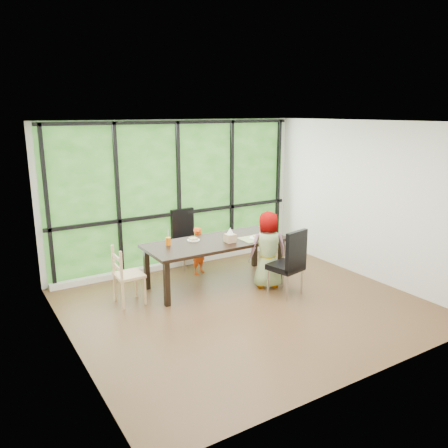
# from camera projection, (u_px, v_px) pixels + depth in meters

# --- Properties ---
(ground) EXTENTS (5.00, 5.00, 0.00)m
(ground) POSITION_uv_depth(u_px,v_px,m) (245.00, 305.00, 6.75)
(ground) COLOR black
(ground) RESTS_ON ground
(back_wall) EXTENTS (5.00, 0.00, 5.00)m
(back_wall) POSITION_uv_depth(u_px,v_px,m) (178.00, 194.00, 8.28)
(back_wall) COLOR silver
(back_wall) RESTS_ON ground
(foliage_backdrop) EXTENTS (4.80, 0.02, 2.65)m
(foliage_backdrop) POSITION_uv_depth(u_px,v_px,m) (178.00, 194.00, 8.26)
(foliage_backdrop) COLOR #204F15
(foliage_backdrop) RESTS_ON back_wall
(window_mullions) EXTENTS (4.80, 0.06, 2.65)m
(window_mullions) POSITION_uv_depth(u_px,v_px,m) (179.00, 195.00, 8.23)
(window_mullions) COLOR black
(window_mullions) RESTS_ON back_wall
(window_sill) EXTENTS (4.80, 0.12, 0.10)m
(window_sill) POSITION_uv_depth(u_px,v_px,m) (182.00, 262.00, 8.51)
(window_sill) COLOR silver
(window_sill) RESTS_ON ground
(dining_table) EXTENTS (2.36, 1.00, 0.75)m
(dining_table) POSITION_uv_depth(u_px,v_px,m) (216.00, 262.00, 7.52)
(dining_table) COLOR black
(dining_table) RESTS_ON ground
(chair_window_leather) EXTENTS (0.48, 0.48, 1.08)m
(chair_window_leather) POSITION_uv_depth(u_px,v_px,m) (188.00, 239.00, 8.30)
(chair_window_leather) COLOR black
(chair_window_leather) RESTS_ON ground
(chair_interior_leather) EXTENTS (0.55, 0.55, 1.08)m
(chair_interior_leather) POSITION_uv_depth(u_px,v_px,m) (286.00, 262.00, 7.03)
(chair_interior_leather) COLOR black
(chair_interior_leather) RESTS_ON ground
(chair_end_beech) EXTENTS (0.40, 0.42, 0.90)m
(chair_end_beech) POSITION_uv_depth(u_px,v_px,m) (129.00, 275.00, 6.74)
(chair_end_beech) COLOR tan
(chair_end_beech) RESTS_ON ground
(child_toddler) EXTENTS (0.37, 0.31, 0.85)m
(child_toddler) POSITION_uv_depth(u_px,v_px,m) (199.00, 251.00, 7.99)
(child_toddler) COLOR #D8420C
(child_toddler) RESTS_ON ground
(child_older) EXTENTS (0.73, 0.62, 1.28)m
(child_older) POSITION_uv_depth(u_px,v_px,m) (269.00, 249.00, 7.35)
(child_older) COLOR slate
(child_older) RESTS_ON ground
(placemat) EXTENTS (0.50, 0.37, 0.01)m
(placemat) POSITION_uv_depth(u_px,v_px,m) (255.00, 238.00, 7.56)
(placemat) COLOR tan
(placemat) RESTS_ON dining_table
(plate_far) EXTENTS (0.21, 0.21, 0.01)m
(plate_far) POSITION_uv_depth(u_px,v_px,m) (193.00, 240.00, 7.46)
(plate_far) COLOR white
(plate_far) RESTS_ON dining_table
(plate_near) EXTENTS (0.24, 0.24, 0.02)m
(plate_near) POSITION_uv_depth(u_px,v_px,m) (257.00, 238.00, 7.59)
(plate_near) COLOR white
(plate_near) RESTS_ON dining_table
(orange_cup) EXTENTS (0.08, 0.08, 0.13)m
(orange_cup) POSITION_uv_depth(u_px,v_px,m) (168.00, 241.00, 7.19)
(orange_cup) COLOR orange
(orange_cup) RESTS_ON dining_table
(green_cup) EXTENTS (0.09, 0.09, 0.14)m
(green_cup) POSITION_uv_depth(u_px,v_px,m) (271.00, 233.00, 7.67)
(green_cup) COLOR green
(green_cup) RESTS_ON dining_table
(white_mug) EXTENTS (0.09, 0.09, 0.09)m
(white_mug) POSITION_uv_depth(u_px,v_px,m) (265.00, 229.00, 8.02)
(white_mug) COLOR white
(white_mug) RESTS_ON dining_table
(tissue_box) EXTENTS (0.16, 0.16, 0.14)m
(tissue_box) POSITION_uv_depth(u_px,v_px,m) (230.00, 238.00, 7.36)
(tissue_box) COLOR tan
(tissue_box) RESTS_ON dining_table
(crepe_rolls_far) EXTENTS (0.15, 0.12, 0.04)m
(crepe_rolls_far) POSITION_uv_depth(u_px,v_px,m) (193.00, 239.00, 7.45)
(crepe_rolls_far) COLOR tan
(crepe_rolls_far) RESTS_ON plate_far
(crepe_rolls_near) EXTENTS (0.10, 0.12, 0.04)m
(crepe_rolls_near) POSITION_uv_depth(u_px,v_px,m) (257.00, 236.00, 7.59)
(crepe_rolls_near) COLOR tan
(crepe_rolls_near) RESTS_ON plate_near
(straw_white) EXTENTS (0.01, 0.04, 0.20)m
(straw_white) POSITION_uv_depth(u_px,v_px,m) (168.00, 235.00, 7.16)
(straw_white) COLOR white
(straw_white) RESTS_ON orange_cup
(straw_pink) EXTENTS (0.01, 0.04, 0.20)m
(straw_pink) POSITION_uv_depth(u_px,v_px,m) (272.00, 227.00, 7.64)
(straw_pink) COLOR pink
(straw_pink) RESTS_ON green_cup
(tissue) EXTENTS (0.12, 0.12, 0.11)m
(tissue) POSITION_uv_depth(u_px,v_px,m) (230.00, 231.00, 7.33)
(tissue) COLOR white
(tissue) RESTS_ON tissue_box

